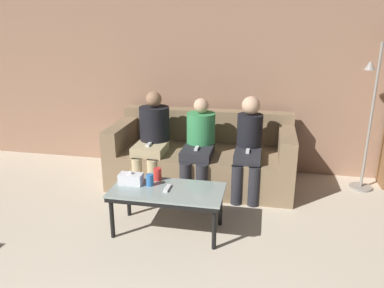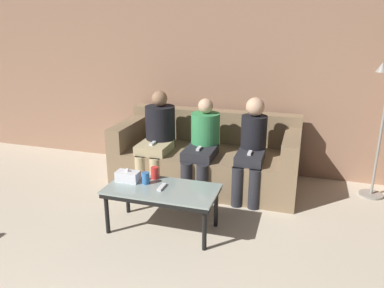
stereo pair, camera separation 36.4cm
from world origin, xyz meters
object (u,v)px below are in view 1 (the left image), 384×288
at_px(cup_near_right, 158,174).
at_px(seated_person_left_end, 153,136).
at_px(cup_near_left, 150,180).
at_px(seated_person_mid_left, 199,143).
at_px(tissue_box, 131,179).
at_px(game_remote, 167,188).
at_px(couch, 202,158).
at_px(standing_lamp, 375,102).
at_px(seated_person_mid_right, 249,144).
at_px(coffee_table, 167,194).

relative_size(cup_near_right, seated_person_left_end, 0.10).
xyz_separation_m(cup_near_right, seated_person_left_end, (-0.30, 0.82, 0.12)).
relative_size(cup_near_left, seated_person_mid_left, 0.10).
bearing_deg(seated_person_left_end, tissue_box, -85.29).
xyz_separation_m(tissue_box, game_remote, (0.37, -0.05, -0.04)).
xyz_separation_m(game_remote, seated_person_left_end, (-0.45, 1.01, 0.17)).
distance_m(couch, standing_lamp, 2.05).
bearing_deg(seated_person_left_end, game_remote, -66.11).
height_order(tissue_box, seated_person_mid_right, seated_person_mid_right).
relative_size(couch, cup_near_left, 19.29).
height_order(tissue_box, seated_person_left_end, seated_person_left_end).
relative_size(couch, coffee_table, 2.07).
bearing_deg(cup_near_right, seated_person_mid_left, 71.79).
xyz_separation_m(couch, standing_lamp, (1.90, 0.18, 0.73)).
distance_m(standing_lamp, seated_person_mid_right, 1.47).
height_order(seated_person_left_end, seated_person_mid_left, seated_person_left_end).
bearing_deg(coffee_table, cup_near_left, 165.08).
relative_size(coffee_table, seated_person_mid_left, 0.97).
bearing_deg(couch, game_remote, -95.40).
xyz_separation_m(game_remote, seated_person_mid_right, (0.67, 0.98, 0.15)).
relative_size(coffee_table, game_remote, 6.89).
relative_size(cup_near_left, seated_person_left_end, 0.10).
relative_size(couch, game_remote, 14.25).
distance_m(tissue_box, seated_person_mid_left, 1.05).
distance_m(cup_near_right, standing_lamp, 2.53).
relative_size(tissue_box, standing_lamp, 0.13).
bearing_deg(couch, cup_near_left, -104.29).
height_order(coffee_table, game_remote, game_remote).
bearing_deg(seated_person_mid_left, cup_near_left, -107.50).
bearing_deg(tissue_box, seated_person_mid_left, 62.74).
distance_m(game_remote, seated_person_left_end, 1.11).
relative_size(game_remote, seated_person_left_end, 0.13).
height_order(coffee_table, seated_person_mid_left, seated_person_mid_left).
distance_m(cup_near_right, game_remote, 0.24).
bearing_deg(standing_lamp, seated_person_left_end, -171.22).
distance_m(cup_near_left, seated_person_mid_left, 0.98).
xyz_separation_m(tissue_box, seated_person_mid_right, (1.04, 0.93, 0.11)).
relative_size(standing_lamp, seated_person_left_end, 1.51).
distance_m(game_remote, standing_lamp, 2.52).
distance_m(coffee_table, standing_lamp, 2.53).
height_order(game_remote, seated_person_left_end, seated_person_left_end).
bearing_deg(seated_person_mid_left, cup_near_right, -108.21).
bearing_deg(seated_person_mid_right, game_remote, -124.45).
distance_m(cup_near_left, tissue_box, 0.19).
xyz_separation_m(game_remote, standing_lamp, (2.02, 1.39, 0.60)).
bearing_deg(tissue_box, standing_lamp, 29.31).
bearing_deg(seated_person_mid_left, seated_person_mid_right, 0.04).
bearing_deg(couch, seated_person_left_end, -160.67).
bearing_deg(couch, tissue_box, -112.60).
height_order(cup_near_right, standing_lamp, standing_lamp).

